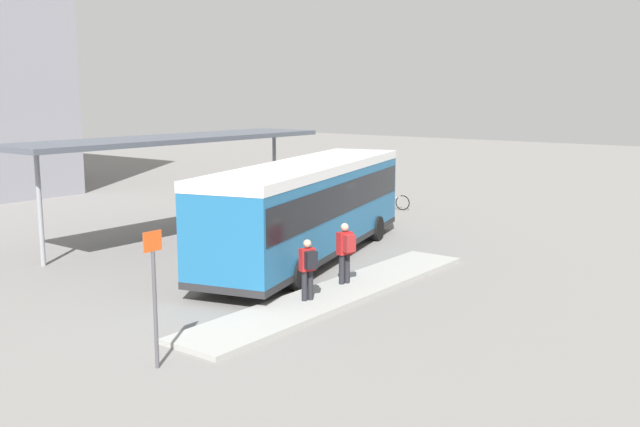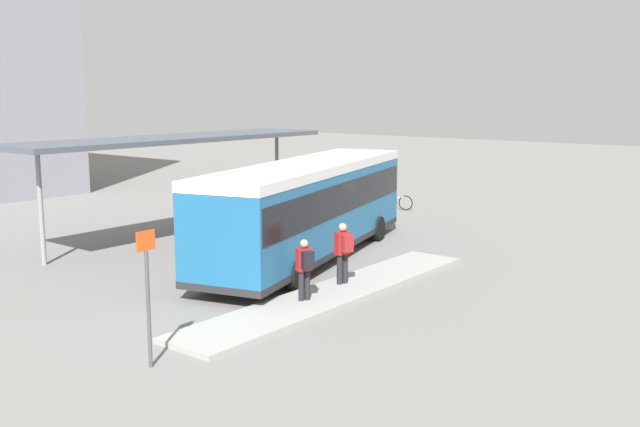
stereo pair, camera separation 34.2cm
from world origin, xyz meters
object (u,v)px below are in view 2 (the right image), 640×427
(bicycle_orange, at_px, (380,201))
(platform_sign, at_px, (148,292))
(bicycle_green, at_px, (358,198))
(pedestrian_companion, at_px, (305,266))
(bicycle_white, at_px, (396,202))
(potted_planter_near_shelter, at_px, (301,211))
(city_bus, at_px, (309,203))
(bicycle_yellow, at_px, (369,200))
(pedestrian_waiting, at_px, (343,249))

(bicycle_orange, bearing_deg, platform_sign, 105.99)
(bicycle_green, bearing_deg, pedestrian_companion, 125.35)
(bicycle_green, xyz_separation_m, platform_sign, (-19.68, -8.77, 1.20))
(bicycle_white, distance_m, potted_planter_near_shelter, 6.40)
(bicycle_green, bearing_deg, bicycle_white, -172.73)
(city_bus, bearing_deg, bicycle_yellow, 8.49)
(bicycle_orange, bearing_deg, pedestrian_companion, 111.75)
(city_bus, height_order, pedestrian_waiting, city_bus)
(pedestrian_waiting, height_order, bicycle_orange, pedestrian_waiting)
(city_bus, distance_m, potted_planter_near_shelter, 5.59)
(pedestrian_companion, xyz_separation_m, potted_planter_near_shelter, (8.19, 6.94, -0.34))
(bicycle_white, relative_size, potted_planter_near_shelter, 1.25)
(pedestrian_waiting, height_order, potted_planter_near_shelter, pedestrian_waiting)
(bicycle_green, relative_size, platform_sign, 0.58)
(city_bus, xyz_separation_m, pedestrian_companion, (-4.16, -3.24, -0.83))
(city_bus, height_order, platform_sign, city_bus)
(potted_planter_near_shelter, bearing_deg, bicycle_green, 14.09)
(pedestrian_companion, bearing_deg, platform_sign, 115.81)
(pedestrian_companion, distance_m, potted_planter_near_shelter, 10.74)
(bicycle_green, relative_size, potted_planter_near_shelter, 1.23)
(pedestrian_companion, bearing_deg, potted_planter_near_shelter, -26.66)
(platform_sign, bearing_deg, city_bus, 20.41)
(city_bus, bearing_deg, bicycle_white, 1.20)
(bicycle_orange, height_order, bicycle_green, bicycle_orange)
(bicycle_green, bearing_deg, pedestrian_waiting, 128.47)
(bicycle_green, bearing_deg, city_bus, 122.01)
(pedestrian_waiting, bearing_deg, city_bus, -18.60)
(city_bus, bearing_deg, potted_planter_near_shelter, 27.09)
(pedestrian_waiting, distance_m, potted_planter_near_shelter, 9.21)
(bicycle_yellow, xyz_separation_m, platform_sign, (-19.61, -8.05, 1.20))
(bicycle_white, bearing_deg, bicycle_yellow, 176.97)
(pedestrian_companion, bearing_deg, bicycle_yellow, -38.51)
(pedestrian_companion, bearing_deg, bicycle_green, -36.46)
(pedestrian_waiting, distance_m, bicycle_white, 14.07)
(bicycle_orange, bearing_deg, city_bus, 106.18)
(potted_planter_near_shelter, bearing_deg, bicycle_white, -5.20)
(bicycle_white, bearing_deg, pedestrian_companion, -75.64)
(pedestrian_waiting, bearing_deg, pedestrian_companion, 113.18)
(platform_sign, bearing_deg, potted_planter_near_shelter, 28.23)
(bicycle_orange, bearing_deg, potted_planter_near_shelter, 86.68)
(pedestrian_waiting, bearing_deg, potted_planter_near_shelter, -25.23)
(city_bus, bearing_deg, bicycle_green, 11.60)
(potted_planter_near_shelter, xyz_separation_m, platform_sign, (-13.40, -7.19, 0.86))
(bicycle_green, bearing_deg, potted_planter_near_shelter, 108.96)
(pedestrian_waiting, relative_size, pedestrian_companion, 1.08)
(bicycle_green, height_order, potted_planter_near_shelter, potted_planter_near_shelter)
(bicycle_orange, xyz_separation_m, potted_planter_near_shelter, (-6.09, -0.14, 0.32))
(pedestrian_companion, height_order, bicycle_orange, pedestrian_companion)
(pedestrian_waiting, xyz_separation_m, potted_planter_near_shelter, (6.25, 6.75, -0.42))
(city_bus, relative_size, platform_sign, 4.32)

